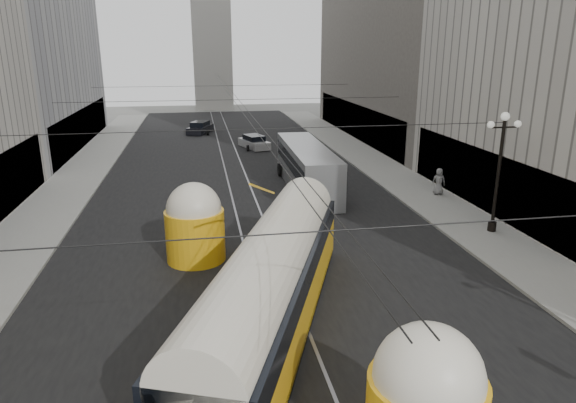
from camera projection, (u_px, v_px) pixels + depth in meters
name	position (u px, v px, depth m)	size (l,w,h in m)	color
road	(237.00, 178.00, 39.33)	(20.00, 85.00, 0.02)	black
sidewalk_left	(82.00, 173.00, 40.63)	(4.00, 72.00, 0.15)	gray
sidewalk_right	(372.00, 162.00, 44.59)	(4.00, 72.00, 0.15)	gray
rail_left	(227.00, 179.00, 39.21)	(0.12, 85.00, 0.04)	gray
rail_right	(247.00, 178.00, 39.46)	(0.12, 85.00, 0.04)	gray
distant_tower	(210.00, 11.00, 79.78)	(6.00, 6.00, 31.36)	#B2AFA8
lamppost_right_mid	(499.00, 166.00, 26.66)	(1.86, 0.44, 6.37)	black
catenary	(237.00, 102.00, 36.70)	(25.00, 72.00, 0.23)	black
streetcar	(271.00, 282.00, 17.81)	(8.00, 16.39, 3.81)	yellow
city_bus	(307.00, 166.00, 35.95)	(2.82, 12.12, 3.07)	#A3A5A8
sedan_white_far	(254.00, 142.00, 50.79)	(2.95, 4.49, 1.31)	#BEBEBE
sedan_dark_far	(200.00, 128.00, 59.52)	(3.28, 4.77, 1.39)	black
pedestrian_sidewalk_right	(439.00, 181.00, 34.28)	(0.87, 0.54, 1.79)	slate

